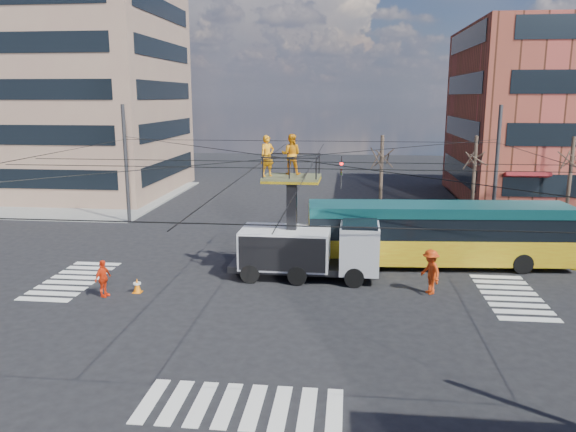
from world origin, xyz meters
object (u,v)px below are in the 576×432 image
Objects in this scene: utility_truck at (308,233)px; flagger at (430,272)px; traffic_cone at (137,285)px; worker_ground at (103,278)px; city_bus at (437,233)px.

flagger is (5.49, -1.69, -1.16)m from utility_truck.
utility_truck reaches higher than traffic_cone.
flagger reaches higher than worker_ground.
traffic_cone is at bearing -47.27° from worker_ground.
city_bus reaches higher than worker_ground.
city_bus is 20.25× the size of traffic_cone.
utility_truck is 9.42m from worker_ground.
worker_ground is at bearing -105.85° from flagger.
utility_truck is at bearing -51.71° from worker_ground.
worker_ground reaches higher than traffic_cone.
utility_truck reaches higher than city_bus.
utility_truck is 3.53× the size of flagger.
flagger is at bearing -16.23° from utility_truck.
traffic_cone is 1.49m from worker_ground.
worker_ground is 14.22m from flagger.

